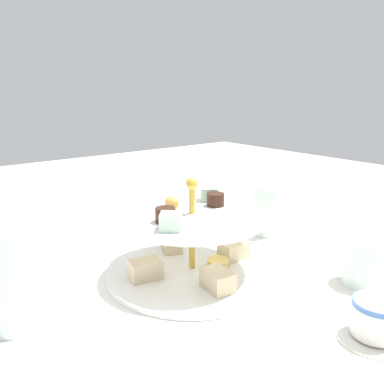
# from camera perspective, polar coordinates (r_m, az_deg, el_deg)

# --- Properties ---
(ground_plane) EXTENTS (2.40, 2.40, 0.00)m
(ground_plane) POSITION_cam_1_polar(r_m,az_deg,el_deg) (0.66, -0.00, -11.77)
(ground_plane) COLOR silver
(tiered_serving_stand) EXTENTS (0.28, 0.28, 0.16)m
(tiered_serving_stand) POSITION_cam_1_polar(r_m,az_deg,el_deg) (0.64, 0.02, -8.12)
(tiered_serving_stand) COLOR white
(tiered_serving_stand) RESTS_ON ground_plane
(water_glass_tall_right) EXTENTS (0.07, 0.07, 0.13)m
(water_glass_tall_right) POSITION_cam_1_polar(r_m,az_deg,el_deg) (0.55, -24.81, -11.36)
(water_glass_tall_right) COLOR silver
(water_glass_tall_right) RESTS_ON ground_plane
(water_glass_short_left) EXTENTS (0.06, 0.06, 0.07)m
(water_glass_short_left) POSITION_cam_1_polar(r_m,az_deg,el_deg) (0.67, 23.78, -9.48)
(water_glass_short_left) COLOR silver
(water_glass_short_left) RESTS_ON ground_plane
(teacup_with_saucer) EXTENTS (0.09, 0.09, 0.05)m
(teacup_with_saucer) POSITION_cam_1_polar(r_m,az_deg,el_deg) (0.55, 25.22, -16.62)
(teacup_with_saucer) COLOR white
(teacup_with_saucer) RESTS_ON ground_plane
(butter_knife_left) EXTENTS (0.17, 0.05, 0.00)m
(butter_knife_left) POSITION_cam_1_polar(r_m,az_deg,el_deg) (0.91, -13.95, -4.67)
(butter_knife_left) COLOR silver
(butter_knife_left) RESTS_ON ground_plane
(water_glass_mid_back) EXTENTS (0.06, 0.06, 0.10)m
(water_glass_mid_back) POSITION_cam_1_polar(r_m,az_deg,el_deg) (0.83, 10.78, -2.61)
(water_glass_mid_back) COLOR silver
(water_glass_mid_back) RESTS_ON ground_plane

